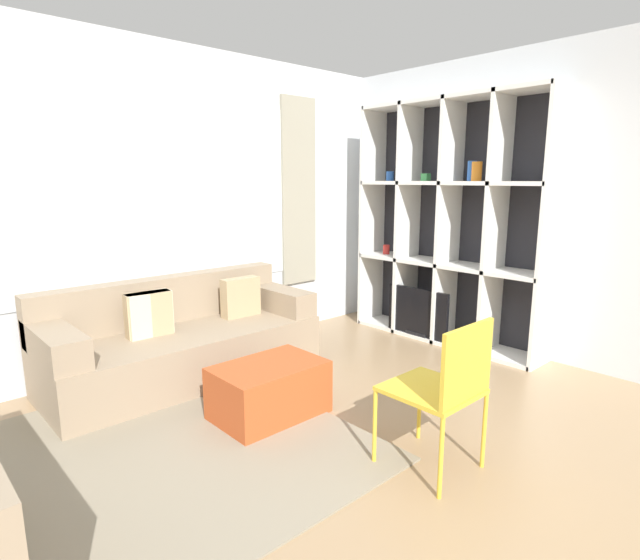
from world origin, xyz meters
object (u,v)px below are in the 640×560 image
object	(u,v)px
couch_main	(183,341)
ottoman	(269,390)
shelving_unit	(450,227)
folding_chair	(445,383)

from	to	relation	value
couch_main	ottoman	bearing A→B (deg)	-85.14
shelving_unit	folding_chair	xyz separation A→B (m)	(-2.02, -1.32, -0.62)
shelving_unit	ottoman	xyz separation A→B (m)	(-2.31, -0.15, -0.95)
couch_main	folding_chair	bearing A→B (deg)	-80.11
couch_main	shelving_unit	bearing A→B (deg)	-20.33
ottoman	folding_chair	world-z (taller)	folding_chair
couch_main	folding_chair	world-z (taller)	folding_chair
couch_main	ottoman	xyz separation A→B (m)	(0.09, -1.04, -0.11)
couch_main	folding_chair	size ratio (longest dim) A/B	2.46
shelving_unit	couch_main	bearing A→B (deg)	159.67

